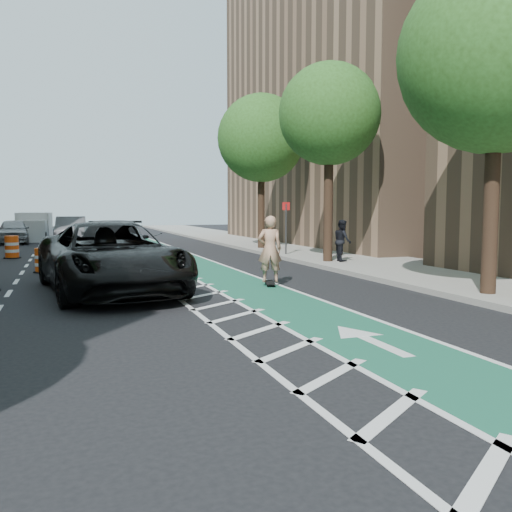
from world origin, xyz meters
name	(u,v)px	position (x,y,z in m)	size (l,w,h in m)	color
ground	(164,321)	(0.00, 0.00, 0.00)	(120.00, 120.00, 0.00)	black
bike_lane	(196,265)	(3.00, 10.00, 0.01)	(2.00, 90.00, 0.01)	#195A4A
buffer_strip	(157,267)	(1.50, 10.00, 0.01)	(1.40, 90.00, 0.01)	silver
sidewalk_right	(345,258)	(9.50, 10.00, 0.07)	(5.00, 90.00, 0.15)	gray
curb_right	(292,260)	(7.05, 10.00, 0.08)	(0.12, 90.00, 0.16)	gray
building_right_far	(382,93)	(17.50, 20.00, 9.50)	(14.00, 22.00, 19.00)	#84664C
tree_r_b	(495,56)	(7.90, 0.00, 5.77)	(4.20, 4.20, 7.90)	#382619
tree_r_c	(335,113)	(7.90, 8.00, 5.77)	(4.20, 4.20, 7.90)	#382619
tree_r_d	(262,138)	(7.90, 16.00, 5.77)	(4.20, 4.20, 7.90)	#382619
sign_post	(286,227)	(7.60, 12.00, 1.35)	(0.35, 0.08, 2.47)	#4C4C4C
skateboard	(270,283)	(3.70, 3.85, 0.09)	(0.46, 0.89, 0.12)	black
skateboarder	(270,249)	(3.70, 3.85, 1.06)	(0.69, 0.45, 1.89)	tan
suv_near	(110,257)	(-0.67, 4.15, 0.93)	(3.08, 6.68, 1.86)	black
suv_far	(113,246)	(-0.19, 9.13, 0.89)	(2.49, 6.11, 1.77)	black
car_silver	(13,231)	(-4.81, 26.62, 0.77)	(1.83, 4.54, 1.55)	#9A9B9F
car_grey	(71,230)	(-1.39, 26.11, 0.84)	(1.77, 5.09, 1.68)	#57585C
pedestrian	(342,240)	(8.40, 8.22, 0.96)	(0.79, 0.61, 1.62)	black
box_truck	(34,228)	(-3.76, 29.45, 0.88)	(2.30, 4.68, 1.90)	silver
barrel_b	(42,261)	(-2.54, 9.50, 0.40)	(0.62, 0.62, 0.84)	#EE4E0C
barrel_c	(12,248)	(-4.00, 15.63, 0.47)	(0.73, 0.73, 1.00)	#FF4D0D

